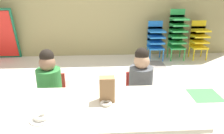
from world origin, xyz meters
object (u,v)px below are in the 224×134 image
Objects in this scene: paper_plate_near_edge at (41,119)px; donut_powdered_on_plate at (41,116)px; seated_child_middle_seat at (141,80)px; kid_chair_blue_stack at (156,38)px; kid_chair_green_stack at (177,32)px; donut_powdered_loose at (106,103)px; paper_bag_brown at (107,89)px; seated_child_near_camera at (50,82)px; craft_table at (92,111)px; kid_chair_yellow_stack at (199,37)px.

donut_powdered_on_plate is at bearing 0.00° from paper_plate_near_edge.
kid_chair_blue_stack is (0.74, 2.32, -0.10)m from seated_child_middle_seat.
donut_powdered_on_plate is (-2.08, -3.09, 0.05)m from kid_chair_green_stack.
donut_powdered_loose is at bearing -111.45° from kid_chair_blue_stack.
seated_child_middle_seat is 4.17× the size of paper_bag_brown.
kid_chair_blue_stack is at bearing 62.11° from donut_powdered_on_plate.
paper_plate_near_edge is 1.81× the size of donut_powdered_loose.
kid_chair_blue_stack reaches higher than paper_plate_near_edge.
seated_child_near_camera is 0.80m from paper_bag_brown.
craft_table is 2.15× the size of kid_chair_blue_stack.
paper_bag_brown is at bearing -126.03° from kid_chair_yellow_stack.
paper_bag_brown is 2.21× the size of donut_powdered_loose.
paper_plate_near_edge is at bearing -155.80° from craft_table.
paper_bag_brown is 0.58m from paper_plate_near_edge.
paper_bag_brown is at bearing -111.73° from kid_chair_blue_stack.
paper_plate_near_edge is (-2.08, -3.09, 0.03)m from kid_chair_green_stack.
craft_table is 3.38m from kid_chair_green_stack.
kid_chair_green_stack is (1.70, 2.92, 0.03)m from craft_table.
seated_child_middle_seat is at bearing 40.48° from paper_plate_near_edge.
donut_powdered_on_plate is at bearing -139.52° from seated_child_middle_seat.
kid_chair_green_stack is 3.24m from paper_bag_brown.
kid_chair_green_stack is at bearing 59.71° from craft_table.
seated_child_middle_seat is 5.10× the size of paper_plate_near_edge.
seated_child_near_camera is 0.99m from seated_child_middle_seat.
kid_chair_green_stack is (2.18, 2.32, 0.02)m from seated_child_near_camera.
paper_bag_brown is 1.22× the size of paper_plate_near_edge.
paper_plate_near_edge is 0.02m from donut_powdered_on_plate.
seated_child_middle_seat is at bearing 40.48° from donut_powdered_on_plate.
donut_powdered_on_plate reaches higher than craft_table.
paper_bag_brown reaches higher than craft_table.
kid_chair_yellow_stack is at bearing 53.97° from paper_bag_brown.
donut_powdered_on_plate is 0.53m from donut_powdered_loose.
kid_chair_green_stack is at bearing 0.06° from kid_chair_blue_stack.
kid_chair_yellow_stack is 3.50m from paper_bag_brown.
craft_table is 1.88× the size of seated_child_near_camera.
seated_child_middle_seat is at bearing -117.07° from kid_chair_green_stack.
kid_chair_blue_stack is at bearing 66.72° from craft_table.
seated_child_middle_seat is at bearing 55.15° from donut_powdered_loose.
craft_table is 0.42m from donut_powdered_on_plate.
paper_bag_brown reaches higher than donut_powdered_loose.
kid_chair_green_stack reaches higher than donut_powdered_loose.
seated_child_near_camera is at bearing 135.69° from donut_powdered_loose.
seated_child_near_camera is 7.92× the size of donut_powdered_on_plate.
kid_chair_blue_stack is (1.25, 2.92, -0.09)m from craft_table.
kid_chair_green_stack is at bearing 55.99° from paper_plate_near_edge.
kid_chair_yellow_stack is (0.48, -0.00, -0.12)m from kid_chair_green_stack.
kid_chair_green_stack is (1.19, 2.32, 0.02)m from seated_child_middle_seat.
kid_chair_blue_stack is at bearing 68.27° from paper_bag_brown.
seated_child_near_camera is 0.77m from donut_powdered_on_plate.
seated_child_middle_seat is 1.18m from donut_powdered_on_plate.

